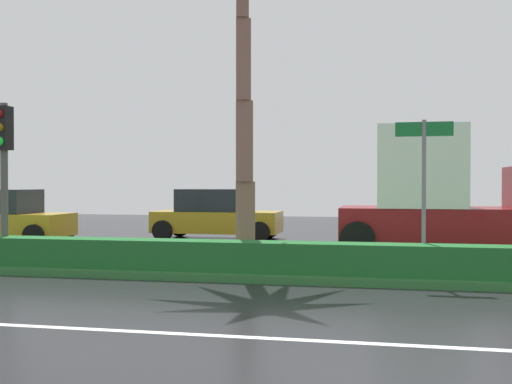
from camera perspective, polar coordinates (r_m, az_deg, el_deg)
name	(u,v)px	position (r m, az deg, el deg)	size (l,w,h in m)	color
ground_plane	(418,270)	(14.59, 14.71, -6.96)	(90.00, 42.00, 0.10)	black
near_lane_divider_stripe	(452,348)	(7.72, 17.61, -13.54)	(81.00, 0.14, 0.01)	white
median_strip	(420,270)	(13.58, 14.95, -7.00)	(85.50, 4.00, 0.15)	#2D6B33
median_hedge	(425,261)	(12.15, 15.34, -6.14)	(76.50, 0.70, 0.60)	#1E6028
traffic_signal_median_left	(4,153)	(14.64, -22.29, 3.36)	(0.28, 0.43, 3.53)	#4C4C47
street_name_sign	(424,175)	(12.46, 15.25, 1.54)	(1.10, 0.08, 3.00)	slate
car_in_traffic_leading	(2,217)	(21.39, -22.45, -2.18)	(4.30, 2.02, 1.72)	#B28C1E
car_in_traffic_second	(216,215)	(21.18, -3.71, -2.15)	(4.30, 2.02, 1.72)	#B28C1E
box_truck_lead	(457,197)	(17.53, 18.12, -0.44)	(6.40, 2.64, 3.46)	maroon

